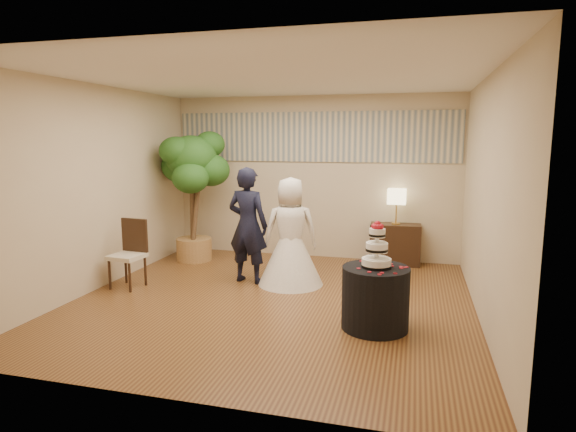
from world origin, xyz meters
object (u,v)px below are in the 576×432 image
(cake_table, at_px, (375,298))
(side_chair, at_px, (127,254))
(console, at_px, (395,244))
(table_lamp, at_px, (396,207))
(wedding_cake, at_px, (377,244))
(bride, at_px, (291,231))
(groom, at_px, (248,225))
(ficus_tree, at_px, (192,195))

(cake_table, height_order, side_chair, side_chair)
(console, bearing_deg, table_lamp, 0.00)
(cake_table, bearing_deg, table_lamp, 88.16)
(console, xyz_separation_m, table_lamp, (0.00, 0.00, 0.63))
(wedding_cake, bearing_deg, table_lamp, 88.16)
(cake_table, relative_size, console, 0.90)
(wedding_cake, distance_m, side_chair, 3.56)
(bride, distance_m, side_chair, 2.31)
(groom, bearing_deg, cake_table, 154.93)
(bride, height_order, side_chair, bride)
(cake_table, distance_m, console, 2.86)
(cake_table, distance_m, side_chair, 3.53)
(cake_table, bearing_deg, console, 88.16)
(cake_table, distance_m, table_lamp, 2.93)
(groom, xyz_separation_m, console, (2.02, 1.56, -0.50))
(cake_table, bearing_deg, wedding_cake, 0.00)
(bride, relative_size, side_chair, 1.62)
(bride, height_order, console, bride)
(groom, height_order, table_lamp, groom)
(groom, distance_m, ficus_tree, 1.66)
(cake_table, height_order, table_lamp, table_lamp)
(cake_table, xyz_separation_m, wedding_cake, (0.00, 0.00, 0.60))
(table_lamp, bearing_deg, side_chair, -147.66)
(groom, relative_size, console, 2.06)
(wedding_cake, xyz_separation_m, console, (0.09, 2.86, -0.61))
(groom, distance_m, side_chair, 1.73)
(groom, bearing_deg, table_lamp, -133.45)
(bride, distance_m, ficus_tree, 2.18)
(bride, height_order, ficus_tree, ficus_tree)
(bride, bearing_deg, groom, -13.02)
(groom, xyz_separation_m, table_lamp, (2.02, 1.56, 0.13))
(bride, relative_size, table_lamp, 2.66)
(bride, bearing_deg, side_chair, 1.75)
(console, height_order, ficus_tree, ficus_tree)
(cake_table, xyz_separation_m, console, (0.09, 2.86, -0.01))
(table_lamp, height_order, side_chair, table_lamp)
(cake_table, relative_size, table_lamp, 1.26)
(cake_table, xyz_separation_m, ficus_tree, (-3.26, 2.26, 0.78))
(groom, bearing_deg, ficus_tree, -26.90)
(side_chair, bearing_deg, ficus_tree, 88.40)
(table_lamp, bearing_deg, groom, -142.36)
(bride, distance_m, console, 2.11)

